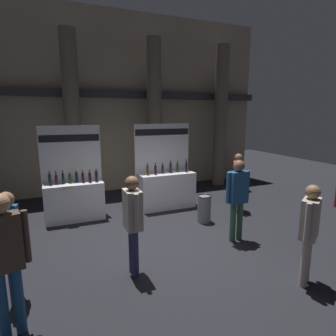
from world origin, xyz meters
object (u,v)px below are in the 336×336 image
exhibitor_booth_1 (166,186)px  visitor_5 (309,226)px  visitor_1 (238,177)px  visitor_4 (238,193)px  trash_bin (204,209)px  visitor_3 (133,217)px  visitor_0 (5,254)px  visitor_7 (10,239)px  exhibitor_booth_0 (74,197)px

exhibitor_booth_1 → visitor_5: (0.65, -4.34, 0.36)m
visitor_1 → visitor_4: visitor_4 is taller
visitor_1 → visitor_5: size_ratio=0.99×
visitor_4 → visitor_5: bearing=90.3°
exhibitor_booth_1 → trash_bin: exhibitor_booth_1 is taller
trash_bin → visitor_3: size_ratio=0.40×
trash_bin → visitor_1: bearing=17.5°
exhibitor_booth_1 → visitor_4: 2.71m
visitor_0 → visitor_7: bearing=-100.3°
visitor_0 → visitor_7: visitor_0 is taller
exhibitor_booth_1 → visitor_3: 3.55m
visitor_5 → visitor_0: bearing=139.7°
exhibitor_booth_1 → visitor_0: 5.18m
exhibitor_booth_0 → visitor_7: (-1.05, -3.06, 0.36)m
trash_bin → visitor_0: bearing=-149.9°
exhibitor_booth_0 → exhibitor_booth_1: size_ratio=1.00×
visitor_1 → visitor_4: size_ratio=0.92×
exhibitor_booth_1 → visitor_5: bearing=-81.5°
exhibitor_booth_0 → visitor_3: exhibitor_booth_0 is taller
visitor_7 → visitor_1: bearing=-61.8°
visitor_0 → visitor_5: bearing=158.3°
exhibitor_booth_1 → visitor_7: size_ratio=1.46×
trash_bin → visitor_3: visitor_3 is taller
visitor_4 → visitor_3: bearing=7.2°
exhibitor_booth_0 → trash_bin: (3.00, -1.45, -0.25)m
trash_bin → visitor_1: size_ratio=0.43×
exhibitor_booth_0 → visitor_5: bearing=-53.8°
trash_bin → visitor_5: 2.99m
visitor_1 → visitor_3: 4.08m
visitor_5 → visitor_7: 4.44m
exhibitor_booth_1 → visitor_7: bearing=-139.8°
exhibitor_booth_1 → trash_bin: bearing=-72.1°
visitor_4 → visitor_7: bearing=3.2°
visitor_3 → visitor_5: bearing=-119.1°
visitor_0 → visitor_4: (4.11, 1.13, -0.03)m
visitor_0 → visitor_4: visitor_0 is taller
visitor_0 → visitor_3: 1.88m
visitor_3 → exhibitor_booth_1: bearing=-32.0°
trash_bin → visitor_3: bearing=-144.8°
trash_bin → visitor_7: (-4.05, -1.61, 0.62)m
trash_bin → visitor_5: visitor_5 is taller
exhibitor_booth_1 → visitor_1: size_ratio=1.48×
visitor_1 → visitor_3: (-3.55, -2.00, 0.07)m
visitor_0 → visitor_7: size_ratio=1.10×
visitor_3 → visitor_5: size_ratio=1.04×
exhibitor_booth_0 → visitor_4: exhibitor_booth_0 is taller
exhibitor_booth_0 → visitor_5: 5.42m
visitor_3 → visitor_7: visitor_3 is taller
exhibitor_booth_0 → visitor_1: 4.42m
visitor_5 → visitor_7: size_ratio=1.00×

